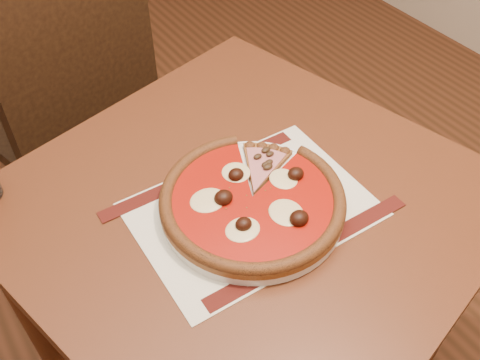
% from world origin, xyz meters
% --- Properties ---
extents(table, '(0.97, 0.97, 0.75)m').
position_xyz_m(table, '(0.58, -0.93, 0.65)').
color(table, '#602B16').
rests_on(table, ground).
extents(chair_far, '(0.57, 0.57, 0.97)m').
position_xyz_m(chair_far, '(0.48, -0.17, 0.56)').
color(chair_far, black).
rests_on(chair_far, ground).
extents(placemat, '(0.42, 0.30, 0.00)m').
position_xyz_m(placemat, '(0.57, -0.96, 0.75)').
color(placemat, silver).
rests_on(placemat, table).
extents(plate, '(0.33, 0.33, 0.02)m').
position_xyz_m(plate, '(0.57, -0.96, 0.76)').
color(plate, white).
rests_on(plate, placemat).
extents(pizza, '(0.33, 0.33, 0.04)m').
position_xyz_m(pizza, '(0.57, -0.96, 0.78)').
color(pizza, brown).
rests_on(pizza, plate).
extents(ham_slice, '(0.13, 0.12, 0.02)m').
position_xyz_m(ham_slice, '(0.65, -0.89, 0.78)').
color(ham_slice, brown).
rests_on(ham_slice, plate).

